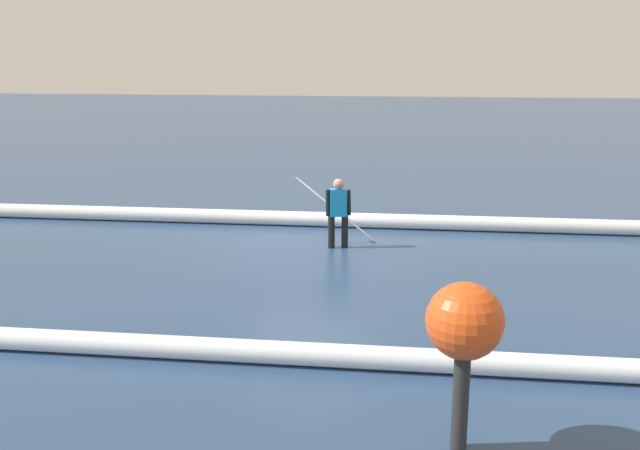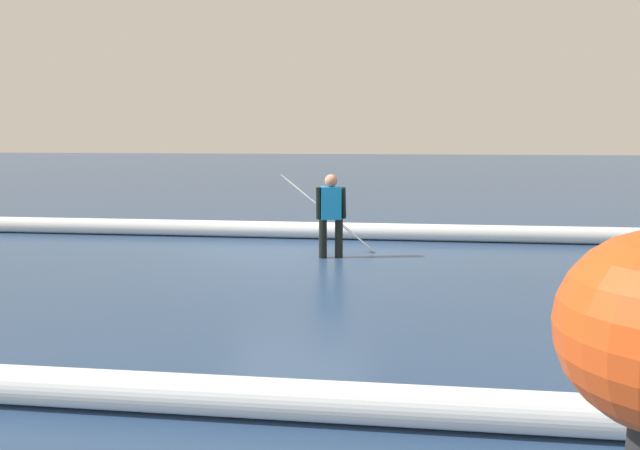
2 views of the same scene
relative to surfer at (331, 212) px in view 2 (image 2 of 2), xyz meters
The scene contains 5 objects.
ground_plane 1.03m from the surfer, ahead, with size 147.76×147.76×0.00m, color navy.
surfer is the anchor object (origin of this frame).
surfboard 0.44m from the surfer, 74.97° to the right, with size 1.77×0.60×1.47m.
wave_crest_foreground 2.29m from the surfer, 54.93° to the right, with size 0.34×0.34×23.70m, color white.
wave_crest_midground 5.82m from the surfer, 84.53° to the left, with size 0.30×0.30×24.34m, color white.
Camera 2 is at (-2.09, 9.46, 2.03)m, focal length 31.22 mm.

